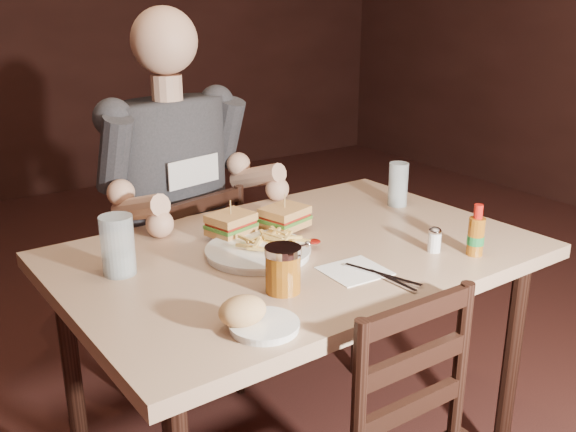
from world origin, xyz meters
TOP-DOWN VIEW (x-y plane):
  - room_shell at (0.00, 0.00)m, footprint 7.00×7.00m
  - main_table at (-0.23, -0.08)m, footprint 1.30×0.89m
  - chair_far at (-0.33, 0.54)m, footprint 0.46×0.49m
  - diner at (-0.32, 0.49)m, footprint 0.65×0.56m
  - dinner_plate at (-0.35, -0.06)m, footprint 0.28×0.28m
  - sandwich_left at (-0.35, 0.09)m, footprint 0.14×0.13m
  - sandwich_right at (-0.19, 0.05)m, footprint 0.15×0.13m
  - fries_pile at (-0.30, -0.05)m, footprint 0.23×0.17m
  - ketchup_dollop at (-0.20, -0.10)m, footprint 0.04×0.04m
  - glass_left at (-0.69, 0.03)m, footprint 0.08×0.08m
  - glass_right at (0.26, 0.06)m, footprint 0.07×0.07m
  - hot_sauce at (0.13, -0.38)m, footprint 0.05×0.05m
  - salt_shaker at (0.06, -0.30)m, footprint 0.04×0.04m
  - syrup_dispenser at (-0.41, -0.28)m, footprint 0.09×0.09m
  - napkin at (-0.20, -0.28)m, footprint 0.16×0.15m
  - knife at (-0.17, -0.35)m, footprint 0.08×0.21m
  - fork at (-0.17, -0.39)m, footprint 0.02×0.15m
  - side_plate at (-0.55, -0.41)m, footprint 0.15×0.15m
  - bread_roll at (-0.58, -0.38)m, footprint 0.11×0.09m

SIDE VIEW (x-z plane):
  - chair_far at x=-0.33m, z-range 0.00..0.82m
  - main_table at x=-0.23m, z-range 0.31..1.08m
  - napkin at x=-0.20m, z-range 0.77..0.77m
  - side_plate at x=-0.55m, z-range 0.77..0.78m
  - fork at x=-0.17m, z-range 0.77..0.78m
  - knife at x=-0.17m, z-range 0.77..0.78m
  - dinner_plate at x=-0.35m, z-range 0.77..0.79m
  - ketchup_dollop at x=-0.20m, z-range 0.79..0.80m
  - salt_shaker at x=0.06m, z-range 0.77..0.83m
  - fries_pile at x=-0.30m, z-range 0.79..0.82m
  - bread_roll at x=-0.58m, z-range 0.78..0.84m
  - syrup_dispenser at x=-0.41m, z-range 0.77..0.88m
  - sandwich_left at x=-0.35m, z-range 0.79..0.89m
  - sandwich_right at x=-0.19m, z-range 0.79..0.89m
  - hot_sauce at x=0.13m, z-range 0.77..0.91m
  - glass_right at x=0.26m, z-range 0.77..0.91m
  - glass_left at x=-0.69m, z-range 0.77..0.92m
  - diner at x=-0.32m, z-range 0.42..1.40m
  - room_shell at x=0.00m, z-range -2.10..4.90m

